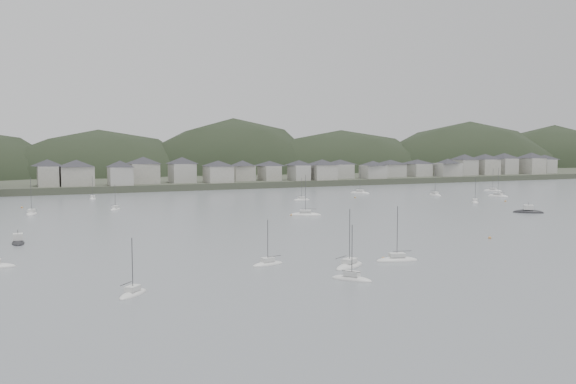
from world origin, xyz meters
name	(u,v)px	position (x,y,z in m)	size (l,w,h in m)	color
ground	(437,247)	(0.00, 0.00, 0.00)	(900.00, 900.00, 0.00)	slate
far_shore_land	(147,175)	(0.00, 295.00, 1.50)	(900.00, 250.00, 3.00)	#383D2D
forested_ridge	(164,198)	(4.83, 269.40, -11.28)	(851.55, 103.94, 102.57)	black
waterfront_town	(292,169)	(50.59, 183.34, 8.66)	(451.48, 28.46, 12.92)	#9B998D
sailboat_lead	(268,264)	(-39.12, -3.60, 0.19)	(6.49, 3.26, 8.53)	silver
moored_fleet	(233,220)	(-23.96, 58.80, 0.18)	(237.77, 171.53, 13.37)	silver
motor_launch_near	(528,212)	(65.27, 40.02, 0.28)	(8.94, 8.39, 4.14)	black
motor_launch_far	(18,242)	(-78.57, 39.61, 0.30)	(2.63, 7.01, 3.68)	black
mooring_buoys	(334,214)	(7.99, 59.54, 0.15)	(163.08, 127.40, 0.70)	#C98743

